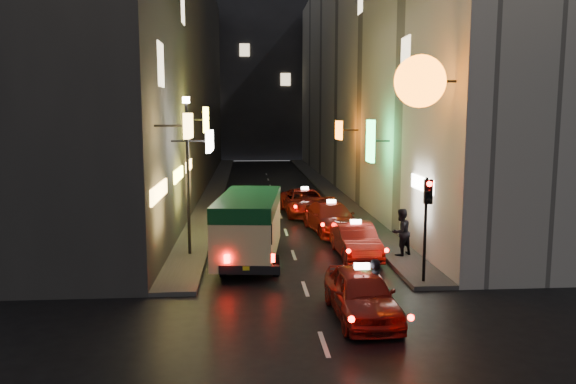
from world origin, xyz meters
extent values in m
cube|color=#353330|center=(-8.00, 34.00, 9.00)|extent=(6.00, 52.00, 18.00)
cube|color=#FDC058|center=(-3.85, 10.18, 5.31)|extent=(0.18, 1.60, 0.85)
cube|color=white|center=(-3.40, 14.35, 4.60)|extent=(0.18, 2.49, 0.87)
cube|color=yellow|center=(-3.89, 19.19, 5.43)|extent=(0.18, 1.53, 1.26)
cube|color=#FDC058|center=(-4.98, 10.60, 3.00)|extent=(0.10, 3.52, 0.55)
cube|color=yellow|center=(-4.98, 16.31, 3.00)|extent=(0.10, 3.07, 0.55)
cube|color=#FDC058|center=(-4.98, 20.87, 3.00)|extent=(0.10, 2.67, 0.55)
cube|color=#FFE5B2|center=(-4.99, 12.00, 7.50)|extent=(0.06, 1.30, 1.60)
cube|color=#FFE5B2|center=(-4.99, 20.00, 11.00)|extent=(0.06, 1.30, 1.60)
cube|color=#ADA79E|center=(8.00, 34.00, 9.00)|extent=(6.00, 52.00, 18.00)
cylinder|color=orange|center=(3.80, 9.00, 6.77)|extent=(1.70, 0.18, 1.70)
cube|color=#32FF6A|center=(4.06, 17.37, 4.43)|extent=(0.18, 1.18, 2.02)
cube|color=orange|center=(3.78, 25.00, 4.75)|extent=(0.18, 1.74, 1.13)
cube|color=white|center=(4.98, 12.09, 3.00)|extent=(0.10, 2.64, 0.55)
cube|color=#FFE5B2|center=(4.99, 15.00, 8.20)|extent=(0.06, 1.30, 1.60)
cube|color=#2F2F34|center=(0.00, 66.00, 11.00)|extent=(30.00, 10.00, 22.00)
cube|color=#43413E|center=(-4.25, 34.00, 0.07)|extent=(1.50, 52.00, 0.15)
cube|color=#43413E|center=(4.25, 34.00, 0.07)|extent=(1.50, 52.00, 0.15)
cube|color=#D3BF84|center=(-1.82, 12.02, 1.49)|extent=(2.75, 6.22, 2.21)
cube|color=#0C3F1C|center=(-1.82, 12.02, 2.34)|extent=(2.77, 6.24, 0.55)
cube|color=black|center=(-1.82, 12.32, 1.71)|extent=(2.52, 3.83, 0.50)
cube|color=black|center=(-1.82, 9.06, 0.53)|extent=(2.07, 0.40, 0.30)
cube|color=#FF0A05|center=(-2.57, 8.99, 0.93)|extent=(0.18, 0.06, 0.28)
cube|color=#FF0A05|center=(-1.06, 8.99, 0.93)|extent=(0.18, 0.06, 0.28)
cylinder|color=black|center=(-2.75, 13.95, 0.38)|extent=(0.22, 0.76, 0.76)
cylinder|color=black|center=(-0.88, 10.09, 0.38)|extent=(0.22, 0.76, 0.76)
imported|color=maroon|center=(1.30, 5.79, 0.82)|extent=(2.29, 5.20, 1.63)
cube|color=white|center=(1.30, 5.79, 1.72)|extent=(0.43, 0.20, 0.16)
sphere|color=#FF0A05|center=(0.58, 3.46, 0.84)|extent=(0.16, 0.16, 0.16)
sphere|color=#FF0A05|center=(2.03, 3.46, 0.84)|extent=(0.16, 0.16, 0.16)
imported|color=maroon|center=(2.45, 12.52, 0.79)|extent=(2.14, 5.01, 1.58)
cube|color=white|center=(2.45, 12.52, 1.67)|extent=(0.42, 0.19, 0.16)
sphere|color=#FF0A05|center=(1.75, 10.26, 0.81)|extent=(0.16, 0.16, 0.16)
sphere|color=#FF0A05|center=(3.15, 10.26, 0.81)|extent=(0.16, 0.16, 0.16)
imported|color=maroon|center=(2.19, 17.32, 0.84)|extent=(2.85, 5.53, 1.68)
cube|color=white|center=(2.19, 17.32, 1.77)|extent=(0.44, 0.23, 0.16)
sphere|color=#FF0A05|center=(1.44, 14.91, 0.87)|extent=(0.16, 0.16, 0.16)
sphere|color=#FF0A05|center=(2.93, 14.91, 0.87)|extent=(0.16, 0.16, 0.16)
imported|color=maroon|center=(1.42, 22.27, 0.85)|extent=(2.58, 5.47, 1.69)
cube|color=white|center=(1.42, 22.27, 1.78)|extent=(0.43, 0.21, 0.16)
sphere|color=#FF0A05|center=(0.67, 19.86, 0.87)|extent=(0.16, 0.16, 0.16)
sphere|color=#FF0A05|center=(2.16, 19.86, 0.87)|extent=(0.16, 0.16, 0.16)
imported|color=black|center=(1.74, 5.89, 0.94)|extent=(0.42, 0.64, 1.88)
imported|color=black|center=(4.18, 12.11, 1.21)|extent=(0.94, 0.84, 2.12)
cylinder|color=black|center=(4.00, 8.60, 1.90)|extent=(0.10, 0.10, 3.50)
cube|color=black|center=(4.00, 8.42, 3.20)|extent=(0.26, 0.18, 0.80)
sphere|color=#FF0A05|center=(4.00, 8.31, 3.47)|extent=(0.18, 0.18, 0.18)
sphere|color=black|center=(4.00, 8.31, 3.20)|extent=(0.17, 0.17, 0.17)
sphere|color=black|center=(4.00, 8.31, 2.93)|extent=(0.17, 0.17, 0.17)
cylinder|color=black|center=(-4.20, 13.00, 3.15)|extent=(0.12, 0.12, 6.00)
cylinder|color=#FFE5BF|center=(-4.20, 13.00, 6.25)|extent=(0.28, 0.28, 0.25)
camera|label=1|loc=(-1.88, -9.24, 5.68)|focal=35.00mm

